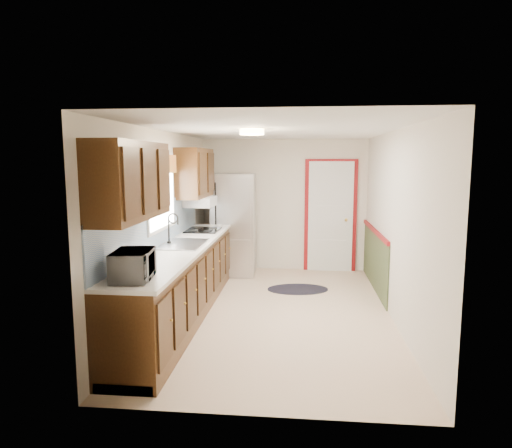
# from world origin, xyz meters

# --- Properties ---
(room_shell) EXTENTS (3.20, 5.20, 2.52)m
(room_shell) POSITION_xyz_m (0.00, 0.00, 1.20)
(room_shell) COLOR beige
(room_shell) RESTS_ON ground
(kitchen_run) EXTENTS (0.63, 4.00, 2.20)m
(kitchen_run) POSITION_xyz_m (-1.24, -0.29, 0.81)
(kitchen_run) COLOR #341D0B
(kitchen_run) RESTS_ON ground
(back_wall_trim) EXTENTS (1.12, 2.30, 2.08)m
(back_wall_trim) POSITION_xyz_m (0.99, 2.21, 0.89)
(back_wall_trim) COLOR maroon
(back_wall_trim) RESTS_ON ground
(ceiling_fixture) EXTENTS (0.30, 0.30, 0.06)m
(ceiling_fixture) POSITION_xyz_m (-0.30, -0.20, 2.36)
(ceiling_fixture) COLOR #FFD88C
(ceiling_fixture) RESTS_ON room_shell
(microwave) EXTENTS (0.33, 0.52, 0.33)m
(microwave) POSITION_xyz_m (-1.20, -1.95, 1.11)
(microwave) COLOR white
(microwave) RESTS_ON kitchen_run
(refrigerator) EXTENTS (0.78, 0.76, 1.79)m
(refrigerator) POSITION_xyz_m (-0.87, 2.05, 0.89)
(refrigerator) COLOR #B7B7BC
(refrigerator) RESTS_ON ground
(rug) EXTENTS (1.02, 0.73, 0.01)m
(rug) POSITION_xyz_m (0.28, 1.13, 0.01)
(rug) COLOR black
(rug) RESTS_ON ground
(cooktop) EXTENTS (0.49, 0.59, 0.02)m
(cooktop) POSITION_xyz_m (-1.19, 0.99, 0.95)
(cooktop) COLOR black
(cooktop) RESTS_ON kitchen_run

